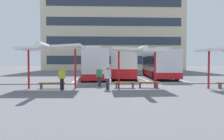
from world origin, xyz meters
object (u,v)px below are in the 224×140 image
(waiting_passenger_0, at_px, (62,77))
(waiting_passenger_2, at_px, (99,75))
(bench_0, at_px, (52,84))
(waiting_shelter_0, at_px, (51,48))
(bench_2, at_px, (148,83))
(waiting_passenger_1, at_px, (108,77))
(bench_1, at_px, (125,84))
(coach_bus_1, at_px, (124,65))
(waiting_shelter_1, at_px, (138,51))
(coach_bus_0, at_px, (92,64))
(coach_bus_2, at_px, (159,64))

(waiting_passenger_0, height_order, waiting_passenger_2, waiting_passenger_0)
(bench_0, height_order, waiting_passenger_2, waiting_passenger_2)
(waiting_shelter_0, xyz_separation_m, waiting_passenger_2, (3.42, 1.43, -2.01))
(bench_2, xyz_separation_m, waiting_passenger_0, (-6.23, -1.02, 0.58))
(waiting_passenger_1, xyz_separation_m, waiting_passenger_2, (-0.59, 1.95, -0.01))
(bench_1, distance_m, waiting_passenger_1, 1.62)
(coach_bus_1, bearing_deg, waiting_passenger_2, -107.49)
(bench_0, xyz_separation_m, waiting_shelter_1, (6.19, -0.32, 2.38))
(coach_bus_1, height_order, waiting_passenger_1, coach_bus_1)
(waiting_shelter_0, bearing_deg, bench_2, 3.25)
(coach_bus_0, relative_size, waiting_passenger_1, 7.24)
(bench_1, bearing_deg, waiting_shelter_1, -21.34)
(coach_bus_1, relative_size, coach_bus_2, 0.97)
(coach_bus_1, xyz_separation_m, coach_bus_2, (4.14, -0.12, 0.05))
(coach_bus_2, relative_size, bench_1, 7.09)
(waiting_passenger_1, bearing_deg, waiting_passenger_0, -178.09)
(bench_0, height_order, waiting_shelter_1, waiting_shelter_1)
(waiting_passenger_2, bearing_deg, bench_0, -161.25)
(coach_bus_0, height_order, bench_0, coach_bus_0)
(bench_1, height_order, waiting_passenger_0, waiting_passenger_0)
(coach_bus_0, height_order, waiting_shelter_0, coach_bus_0)
(coach_bus_2, bearing_deg, waiting_shelter_1, -112.15)
(bench_1, bearing_deg, waiting_passenger_0, -168.20)
(coach_bus_2, bearing_deg, bench_0, -136.16)
(waiting_passenger_0, bearing_deg, waiting_passenger_1, 1.91)
(coach_bus_2, height_order, waiting_passenger_1, coach_bus_2)
(coach_bus_0, relative_size, waiting_shelter_1, 2.40)
(coach_bus_0, height_order, bench_2, coach_bus_0)
(waiting_passenger_1, bearing_deg, waiting_shelter_1, 12.16)
(coach_bus_1, height_order, bench_1, coach_bus_1)
(bench_0, distance_m, waiting_shelter_1, 6.64)
(waiting_shelter_0, relative_size, bench_1, 3.35)
(coach_bus_1, relative_size, waiting_passenger_1, 6.70)
(coach_bus_1, bearing_deg, bench_1, -95.36)
(bench_0, distance_m, bench_1, 5.29)
(waiting_passenger_2, bearing_deg, coach_bus_2, 51.69)
(waiting_passenger_0, relative_size, waiting_passenger_1, 1.02)
(bench_0, xyz_separation_m, bench_2, (7.09, 0.13, -0.01))
(waiting_shelter_0, distance_m, bench_0, 2.57)
(waiting_shelter_1, relative_size, bench_2, 2.96)
(bench_1, bearing_deg, coach_bus_1, 84.64)
(coach_bus_0, bearing_deg, waiting_shelter_1, -67.99)
(coach_bus_0, xyz_separation_m, bench_1, (2.74, -8.66, -1.33))
(coach_bus_1, relative_size, bench_2, 6.57)
(coach_bus_1, bearing_deg, waiting_passenger_1, -101.53)
(bench_2, bearing_deg, coach_bus_2, 71.53)
(waiting_shelter_0, distance_m, bench_2, 7.55)
(bench_1, relative_size, waiting_passenger_0, 0.96)
(bench_0, xyz_separation_m, bench_1, (5.29, 0.04, -0.01))
(coach_bus_2, bearing_deg, waiting_passenger_1, -120.61)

